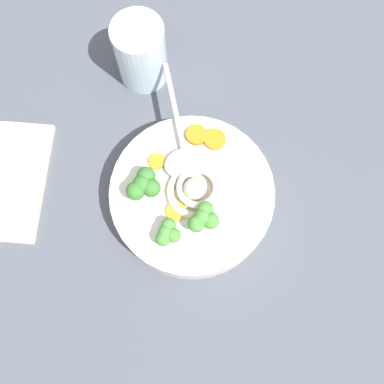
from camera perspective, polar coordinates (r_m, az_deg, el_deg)
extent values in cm
cube|color=#474C56|center=(68.47, -0.48, -0.41)|extent=(105.76, 105.76, 3.14)
cylinder|color=silver|center=(64.14, 0.00, -0.62)|extent=(21.99, 21.99, 5.07)
cylinder|color=gold|center=(63.94, 0.00, -0.57)|extent=(19.35, 19.35, 4.67)
torus|color=beige|center=(61.19, 0.26, 0.06)|extent=(7.33, 7.33, 1.01)
torus|color=beige|center=(60.51, 0.71, 0.57)|extent=(7.85, 7.85, 0.91)
sphere|color=beige|center=(59.93, 0.27, 0.41)|extent=(2.84, 2.84, 2.84)
ellipsoid|color=#B7B7BC|center=(62.08, -0.71, 3.55)|extent=(6.93, 7.42, 1.60)
cylinder|color=#B7B7BC|center=(64.92, -2.03, 9.68)|extent=(13.09, 8.71, 0.80)
cylinder|color=#7A9E60|center=(61.46, -5.91, 0.46)|extent=(1.25, 1.25, 1.34)
sphere|color=#38752D|center=(59.65, -6.09, 0.97)|extent=(2.46, 2.46, 2.46)
sphere|color=#38752D|center=(60.16, -5.63, 1.96)|extent=(2.46, 2.46, 2.46)
sphere|color=#38752D|center=(59.60, -6.89, 0.12)|extent=(2.46, 2.46, 2.46)
sphere|color=#38752D|center=(59.59, -4.99, 0.52)|extent=(2.46, 2.46, 2.46)
cylinder|color=#7A9E60|center=(60.16, 1.23, -3.47)|extent=(1.12, 1.12, 1.20)
sphere|color=#478938|center=(58.50, 1.26, -3.11)|extent=(2.20, 2.20, 2.20)
sphere|color=#478938|center=(58.94, 1.64, -2.18)|extent=(2.20, 2.20, 2.20)
sphere|color=#478938|center=(58.41, 0.55, -3.89)|extent=(2.20, 2.20, 2.20)
sphere|color=#478938|center=(58.60, 2.27, -3.52)|extent=(2.20, 2.20, 2.20)
cylinder|color=#7A9E60|center=(59.94, -3.10, -5.20)|extent=(0.98, 0.98, 1.05)
sphere|color=#478938|center=(58.48, -3.18, -4.93)|extent=(1.92, 1.92, 1.92)
sphere|color=#478938|center=(58.81, -2.82, -4.11)|extent=(1.92, 1.92, 1.92)
sphere|color=#478938|center=(58.48, -3.81, -5.61)|extent=(1.92, 1.92, 1.92)
sphere|color=#478938|center=(58.51, -2.29, -5.29)|extent=(1.92, 1.92, 1.92)
cylinder|color=orange|center=(60.90, -2.34, -2.20)|extent=(2.65, 2.65, 0.43)
cylinder|color=orange|center=(63.80, 2.78, 6.41)|extent=(2.99, 2.99, 0.76)
cylinder|color=orange|center=(63.98, 0.57, 6.97)|extent=(2.91, 2.91, 0.77)
cylinder|color=orange|center=(62.90, -4.31, 3.74)|extent=(2.24, 2.24, 0.51)
cylinder|color=silver|center=(70.25, -6.27, 16.50)|extent=(7.40, 7.40, 10.93)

